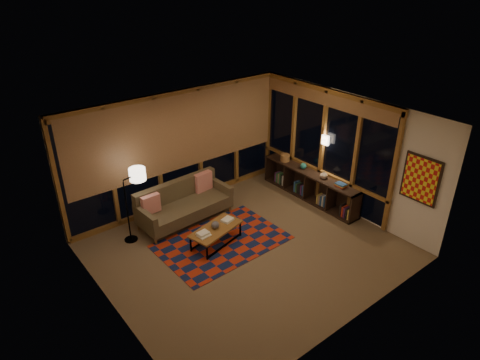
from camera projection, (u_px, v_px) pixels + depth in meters
floor at (247, 249)px, 8.53m from camera, size 5.50×5.00×0.01m
ceiling at (249, 121)px, 7.30m from camera, size 5.50×5.00×0.01m
walls at (248, 190)px, 7.92m from camera, size 5.51×5.01×2.70m
window_wall_back at (180, 150)px, 9.61m from camera, size 5.30×0.16×2.60m
window_wall_right at (321, 146)px, 9.82m from camera, size 0.16×3.70×2.60m
wall_art at (421, 179)px, 8.08m from camera, size 0.06×0.74×0.94m
wall_sconce at (325, 140)px, 9.59m from camera, size 0.12×0.18×0.22m
sofa at (185, 204)px, 9.31m from camera, size 2.11×0.95×0.84m
pillow_left at (151, 205)px, 8.87m from camera, size 0.40×0.14×0.40m
pillow_right at (203, 182)px, 9.76m from camera, size 0.45×0.19×0.44m
area_rug at (222, 242)px, 8.75m from camera, size 2.56×1.74×0.01m
coffee_table at (216, 236)px, 8.62m from camera, size 1.22×0.77×0.38m
book_stack_a at (203, 234)px, 8.29m from camera, size 0.26×0.22×0.07m
book_stack_b at (228, 220)px, 8.76m from camera, size 0.30×0.26×0.05m
ceramic_pot at (215, 225)px, 8.50m from camera, size 0.18×0.18×0.16m
floor_lamp at (127, 208)px, 8.48m from camera, size 0.56×0.43×1.51m
bookshelf at (310, 185)px, 10.23m from camera, size 0.40×2.77×0.69m
basket at (285, 158)px, 10.62m from camera, size 0.28×0.28×0.17m
teal_bowl at (303, 166)px, 10.21m from camera, size 0.19×0.19×0.15m
vase at (324, 175)px, 9.76m from camera, size 0.18×0.18×0.19m
shelf_book_stack at (341, 185)px, 9.43m from camera, size 0.21×0.28×0.08m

